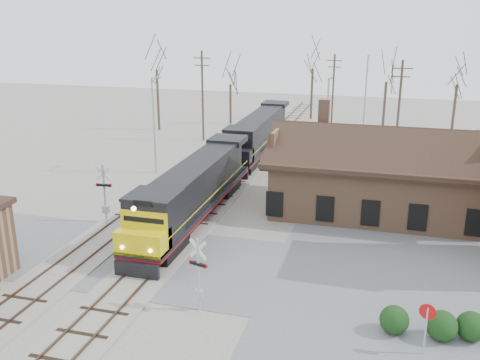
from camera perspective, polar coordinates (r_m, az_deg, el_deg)
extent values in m
plane|color=#A49E94|center=(32.31, -9.06, -8.50)|extent=(140.00, 140.00, 0.00)
cube|color=#5E5E63|center=(32.31, -9.06, -8.47)|extent=(60.00, 9.00, 0.03)
cube|color=#5E5E63|center=(33.82, 23.59, -8.57)|extent=(22.00, 26.00, 0.03)
cube|color=#A49E94|center=(45.35, -1.30, -0.51)|extent=(3.40, 90.00, 0.12)
cube|color=#473323|center=(45.52, -2.16, -0.31)|extent=(0.08, 90.00, 0.14)
cube|color=#473323|center=(45.13, -0.43, -0.46)|extent=(0.08, 90.00, 0.14)
cube|color=#A49E94|center=(46.79, -6.58, -0.06)|extent=(3.40, 90.00, 0.12)
cube|color=#473323|center=(47.03, -7.40, 0.14)|extent=(0.08, 90.00, 0.14)
cube|color=#473323|center=(46.51, -5.77, 0.00)|extent=(0.08, 90.00, 0.14)
cube|color=#90664A|center=(40.15, 14.04, -0.53)|extent=(14.00, 8.00, 4.00)
cube|color=black|center=(39.57, 14.26, 2.36)|extent=(15.20, 9.20, 0.30)
cube|color=black|center=(37.10, 14.26, 2.98)|extent=(15.00, 4.71, 2.66)
cube|color=black|center=(41.58, 14.46, 4.48)|extent=(15.00, 4.71, 2.66)
cube|color=#90664A|center=(40.71, 8.94, 7.00)|extent=(0.80, 0.80, 2.20)
cube|color=black|center=(32.93, -8.38, -6.97)|extent=(2.33, 3.72, 0.93)
cube|color=black|center=(43.49, -2.02, -0.69)|extent=(2.33, 3.72, 0.93)
cube|color=black|center=(37.84, -4.78, -2.34)|extent=(2.79, 18.61, 0.33)
cube|color=maroon|center=(37.91, -4.77, -2.64)|extent=(2.81, 18.61, 0.11)
cube|color=black|center=(38.42, -4.23, 0.24)|extent=(2.42, 13.49, 2.60)
cube|color=black|center=(31.39, -9.16, -3.93)|extent=(2.79, 2.60, 2.60)
cube|color=#DCC30B|center=(30.37, -10.32, -6.35)|extent=(2.79, 1.67, 1.30)
cube|color=black|center=(30.20, -10.95, -9.45)|extent=(2.60, 0.25, 0.93)
cylinder|color=#FFF2CC|center=(28.85, -11.28, -3.02)|extent=(0.26, 0.10, 0.26)
cube|color=black|center=(49.93, 0.39, 1.71)|extent=(2.33, 3.72, 0.93)
cube|color=black|center=(61.34, 3.34, 4.65)|extent=(2.33, 3.72, 0.93)
cube|color=black|center=(55.43, 2.02, 4.08)|extent=(2.79, 18.61, 0.33)
cube|color=maroon|center=(55.47, 2.02, 3.87)|extent=(2.81, 18.61, 0.11)
cube|color=black|center=(56.22, 2.32, 5.77)|extent=(2.42, 13.49, 2.60)
cube|color=black|center=(48.60, 0.13, 3.94)|extent=(2.79, 2.60, 2.60)
cube|color=black|center=(47.32, -0.37, 2.58)|extent=(2.79, 1.67, 1.30)
cube|color=black|center=(46.83, -0.68, 0.65)|extent=(2.60, 0.25, 0.93)
cylinder|color=#A5A8AD|center=(26.23, -4.45, -10.06)|extent=(0.13, 0.13, 3.84)
cube|color=silver|center=(25.64, -4.52, -7.39)|extent=(0.97, 0.32, 1.00)
cube|color=silver|center=(25.64, -4.52, -7.39)|extent=(0.97, 0.32, 1.00)
cube|color=black|center=(25.97, -4.48, -8.93)|extent=(0.87, 0.39, 0.14)
cylinder|color=#B20C0C|center=(26.20, -5.25, -8.70)|extent=(0.24, 0.14, 0.23)
cylinder|color=#B20C0C|center=(25.74, -3.69, -9.16)|extent=(0.24, 0.14, 0.23)
cube|color=#A5A8AD|center=(26.73, -4.40, -12.06)|extent=(0.38, 0.29, 0.48)
cylinder|color=#A5A8AD|center=(38.01, -14.25, -1.43)|extent=(0.15, 0.15, 4.16)
cube|color=silver|center=(37.58, -14.42, 0.68)|extent=(1.09, 0.12, 1.09)
cube|color=silver|center=(37.58, -14.42, 0.68)|extent=(1.09, 0.12, 1.09)
cube|color=black|center=(37.82, -14.32, -0.53)|extent=(0.95, 0.22, 0.16)
cylinder|color=#B20C0C|center=(37.62, -13.68, -0.58)|extent=(0.26, 0.10, 0.25)
cylinder|color=#B20C0C|center=(38.02, -14.96, -0.49)|extent=(0.26, 0.10, 0.25)
cube|color=#A5A8AD|center=(38.38, -14.13, -3.05)|extent=(0.42, 0.31, 0.52)
cylinder|color=#A5A8AD|center=(24.72, 19.16, -14.99)|extent=(0.08, 0.08, 2.27)
cylinder|color=#B20C0C|center=(24.25, 19.39, -13.12)|extent=(0.71, 0.23, 0.72)
sphere|color=black|center=(26.03, 16.13, -14.14)|extent=(1.33, 1.33, 1.33)
sphere|color=black|center=(26.20, 20.73, -14.35)|extent=(1.39, 1.39, 1.39)
sphere|color=black|center=(26.68, 23.46, -14.13)|extent=(1.34, 1.34, 1.34)
cylinder|color=#A5A8AD|center=(48.53, -9.17, 5.68)|extent=(0.18, 0.18, 8.67)
cylinder|color=#A5A8AD|center=(48.69, -8.97, 10.77)|extent=(0.12, 1.80, 0.12)
cube|color=#A5A8AD|center=(49.42, -8.58, 10.77)|extent=(0.25, 0.50, 0.12)
cylinder|color=#A5A8AD|center=(47.22, 9.21, 5.41)|extent=(0.18, 0.18, 8.76)
cylinder|color=#A5A8AD|center=(47.43, 9.59, 10.68)|extent=(0.12, 1.80, 0.12)
cube|color=#A5A8AD|center=(48.23, 9.69, 10.67)|extent=(0.25, 0.50, 0.12)
cylinder|color=#A5A8AD|center=(59.17, 13.19, 8.09)|extent=(0.18, 0.18, 9.81)
cylinder|color=#A5A8AD|center=(59.52, 13.55, 12.78)|extent=(0.12, 1.80, 0.12)
cube|color=#A5A8AD|center=(60.33, 13.58, 12.74)|extent=(0.25, 0.50, 0.12)
cylinder|color=#382D23|center=(61.01, -4.01, 8.89)|extent=(0.24, 0.24, 10.07)
cube|color=#382D23|center=(60.54, -4.10, 12.85)|extent=(2.00, 0.10, 0.10)
cube|color=#382D23|center=(60.61, -4.08, 12.10)|extent=(1.60, 0.10, 0.10)
cylinder|color=#382D23|center=(70.49, 9.89, 9.41)|extent=(0.24, 0.24, 9.08)
cube|color=#382D23|center=(70.09, 10.05, 12.44)|extent=(2.00, 0.10, 0.10)
cube|color=#382D23|center=(70.16, 10.02, 11.79)|extent=(1.60, 0.10, 0.10)
cylinder|color=#382D23|center=(55.55, 16.56, 7.18)|extent=(0.24, 0.24, 9.69)
cube|color=#382D23|center=(55.03, 16.93, 11.32)|extent=(2.00, 0.10, 0.10)
cube|color=#382D23|center=(55.11, 16.85, 10.50)|extent=(1.60, 0.10, 0.10)
cylinder|color=#382D23|center=(67.55, -8.74, 8.42)|extent=(0.32, 0.32, 7.42)
cylinder|color=#382D23|center=(71.02, -1.02, 8.12)|extent=(0.32, 0.32, 5.15)
cylinder|color=#382D23|center=(74.73, 7.65, 9.07)|extent=(0.32, 0.32, 6.80)
cylinder|color=#382D23|center=(69.02, 15.14, 7.61)|extent=(0.32, 0.32, 6.00)
cylinder|color=#382D23|center=(66.87, 21.85, 6.78)|extent=(0.32, 0.32, 6.26)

